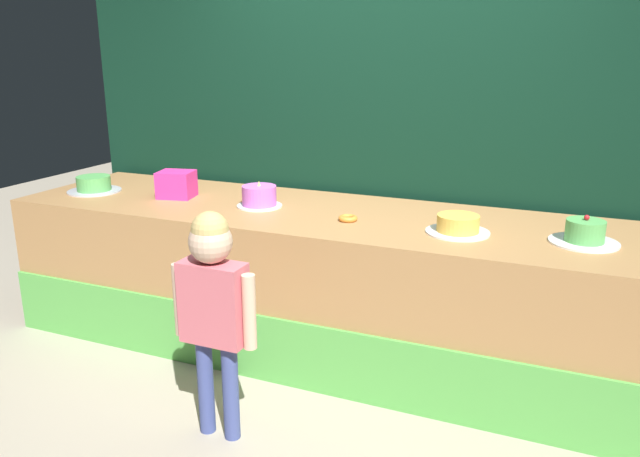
{
  "coord_description": "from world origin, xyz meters",
  "views": [
    {
      "loc": [
        1.17,
        -2.79,
        1.82
      ],
      "look_at": [
        -0.14,
        0.31,
        0.84
      ],
      "focal_mm": 34.77,
      "sensor_mm": 36.0,
      "label": 1
    }
  ],
  "objects": [
    {
      "name": "ground_plane",
      "position": [
        0.0,
        0.0,
        0.0
      ],
      "size": [
        12.0,
        12.0,
        0.0
      ],
      "primitive_type": "plane",
      "color": "#ADA38E"
    },
    {
      "name": "stage_platform",
      "position": [
        0.0,
        0.51,
        0.44
      ],
      "size": [
        4.36,
        1.04,
        0.88
      ],
      "color": "#B27F4C",
      "rests_on": "ground_plane"
    },
    {
      "name": "curtain_backdrop",
      "position": [
        0.0,
        1.12,
        1.53
      ],
      "size": [
        4.58,
        0.08,
        3.07
      ],
      "primitive_type": "cube",
      "color": "black",
      "rests_on": "ground_plane"
    },
    {
      "name": "child_figure",
      "position": [
        -0.31,
        -0.55,
        0.73
      ],
      "size": [
        0.44,
        0.2,
        1.13
      ],
      "color": "#3F4C8C",
      "rests_on": "ground_plane"
    },
    {
      "name": "pink_box",
      "position": [
        -1.24,
        0.49,
        0.97
      ],
      "size": [
        0.26,
        0.23,
        0.17
      ],
      "primitive_type": "cube",
      "rotation": [
        0.0,
        0.0,
        0.22
      ],
      "color": "#F83398",
      "rests_on": "stage_platform"
    },
    {
      "name": "donut",
      "position": [
        0.0,
        0.38,
        0.9
      ],
      "size": [
        0.11,
        0.11,
        0.03
      ],
      "primitive_type": "torus",
      "color": "orange",
      "rests_on": "stage_platform"
    },
    {
      "name": "cake_far_left",
      "position": [
        -1.85,
        0.41,
        0.93
      ],
      "size": [
        0.36,
        0.36,
        0.11
      ],
      "color": "silver",
      "rests_on": "stage_platform"
    },
    {
      "name": "cake_left",
      "position": [
        -0.62,
        0.48,
        0.94
      ],
      "size": [
        0.28,
        0.28,
        0.16
      ],
      "color": "white",
      "rests_on": "stage_platform"
    },
    {
      "name": "cake_center",
      "position": [
        0.62,
        0.38,
        0.93
      ],
      "size": [
        0.34,
        0.34,
        0.1
      ],
      "color": "white",
      "rests_on": "stage_platform"
    },
    {
      "name": "cake_right",
      "position": [
        1.24,
        0.45,
        0.93
      ],
      "size": [
        0.34,
        0.34,
        0.15
      ],
      "color": "white",
      "rests_on": "stage_platform"
    }
  ]
}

